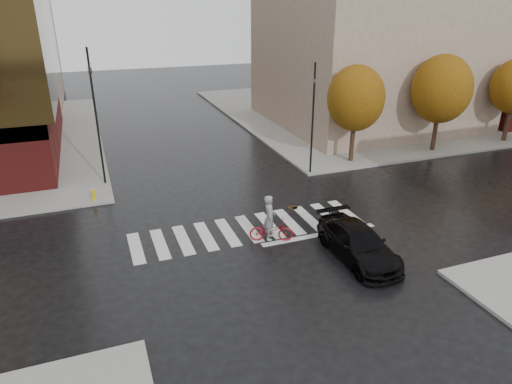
% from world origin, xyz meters
% --- Properties ---
extents(ground, '(120.00, 120.00, 0.00)m').
position_xyz_m(ground, '(0.00, 0.00, 0.00)').
color(ground, black).
rests_on(ground, ground).
extents(sidewalk_ne, '(30.00, 30.00, 0.15)m').
position_xyz_m(sidewalk_ne, '(21.00, 21.00, 0.07)').
color(sidewalk_ne, gray).
rests_on(sidewalk_ne, ground).
extents(crosswalk, '(12.00, 3.00, 0.01)m').
position_xyz_m(crosswalk, '(0.00, 0.50, 0.01)').
color(crosswalk, silver).
rests_on(crosswalk, ground).
extents(building_ne_tan, '(16.00, 16.00, 18.00)m').
position_xyz_m(building_ne_tan, '(17.00, 17.00, 9.15)').
color(building_ne_tan, gray).
rests_on(building_ne_tan, sidewalk_ne).
extents(tree_ne_a, '(3.80, 3.80, 6.50)m').
position_xyz_m(tree_ne_a, '(10.00, 7.40, 4.46)').
color(tree_ne_a, '#312216').
rests_on(tree_ne_a, sidewalk_ne).
extents(tree_ne_b, '(4.20, 4.20, 6.89)m').
position_xyz_m(tree_ne_b, '(17.00, 7.40, 4.62)').
color(tree_ne_b, '#312216').
rests_on(tree_ne_b, sidewalk_ne).
extents(sedan, '(2.05, 4.98, 1.44)m').
position_xyz_m(sedan, '(3.53, -3.76, 0.72)').
color(sedan, black).
rests_on(sedan, ground).
extents(cyclist, '(2.16, 1.40, 2.32)m').
position_xyz_m(cyclist, '(0.54, -1.00, 0.79)').
color(cyclist, maroon).
rests_on(cyclist, ground).
extents(traffic_light_nw, '(0.24, 0.22, 7.97)m').
position_xyz_m(traffic_light_nw, '(-6.30, 9.00, 4.77)').
color(traffic_light_nw, black).
rests_on(traffic_light_nw, sidewalk_nw).
extents(traffic_light_ne, '(0.15, 0.18, 6.92)m').
position_xyz_m(traffic_light_ne, '(6.30, 6.30, 4.05)').
color(traffic_light_ne, black).
rests_on(traffic_light_ne, sidewalk_ne).
extents(fire_hydrant, '(0.24, 0.24, 0.66)m').
position_xyz_m(fire_hydrant, '(-7.05, 6.50, 0.52)').
color(fire_hydrant, gold).
rests_on(fire_hydrant, sidewalk_nw).
extents(manhole, '(0.61, 0.61, 0.01)m').
position_xyz_m(manhole, '(3.09, 2.00, 0.01)').
color(manhole, '#3F2E16').
rests_on(manhole, ground).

